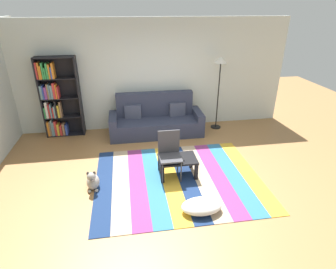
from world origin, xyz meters
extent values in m
plane|color=#9E7042|center=(0.00, 0.00, 0.00)|extent=(14.00, 14.00, 0.00)
cube|color=silver|center=(0.00, 2.55, 1.35)|extent=(6.80, 0.10, 2.70)
cube|color=navy|center=(-1.23, -0.07, 0.01)|extent=(0.30, 2.49, 0.01)
cube|color=tan|center=(-0.92, -0.07, 0.01)|extent=(0.30, 2.49, 0.01)
cube|color=#843370|center=(-0.62, -0.07, 0.01)|extent=(0.30, 2.49, 0.01)
cube|color=teal|center=(-0.31, -0.07, 0.01)|extent=(0.30, 2.49, 0.01)
cube|color=gold|center=(-0.01, -0.07, 0.01)|extent=(0.30, 2.49, 0.01)
cube|color=navy|center=(0.29, -0.07, 0.01)|extent=(0.30, 2.49, 0.01)
cube|color=tan|center=(0.60, -0.07, 0.01)|extent=(0.30, 2.49, 0.01)
cube|color=#843370|center=(0.90, -0.07, 0.01)|extent=(0.30, 2.49, 0.01)
cube|color=teal|center=(1.20, -0.07, 0.01)|extent=(0.30, 2.49, 0.01)
cube|color=gold|center=(1.51, -0.07, 0.01)|extent=(0.30, 2.49, 0.01)
cube|color=#2D3347|center=(-0.02, 1.95, 0.20)|extent=(1.90, 0.80, 0.40)
cube|color=#2D3347|center=(-0.02, 2.25, 0.70)|extent=(1.90, 0.20, 0.60)
cube|color=#2D3347|center=(-1.06, 1.95, 0.28)|extent=(0.18, 0.80, 0.56)
cube|color=#2D3347|center=(1.02, 1.95, 0.28)|extent=(0.18, 0.80, 0.56)
cube|color=#42475B|center=(-0.57, 2.13, 0.56)|extent=(0.42, 0.19, 0.36)
cube|color=#42475B|center=(0.53, 2.13, 0.56)|extent=(0.42, 0.19, 0.36)
cube|color=black|center=(-2.67, 2.30, 0.95)|extent=(0.04, 0.28, 1.91)
cube|color=black|center=(-1.81, 2.30, 0.95)|extent=(0.04, 0.28, 1.91)
cube|color=black|center=(-2.24, 2.43, 0.95)|extent=(0.90, 0.01, 1.91)
cube|color=black|center=(-2.24, 2.30, 0.02)|extent=(0.86, 0.28, 0.02)
cube|color=black|center=(-2.24, 2.30, 0.49)|extent=(0.86, 0.28, 0.02)
cube|color=black|center=(-2.24, 2.30, 0.95)|extent=(0.86, 0.28, 0.02)
cube|color=black|center=(-2.24, 2.30, 1.42)|extent=(0.86, 0.28, 0.02)
cube|color=black|center=(-2.24, 2.30, 1.89)|extent=(0.86, 0.28, 0.02)
cube|color=orange|center=(-2.63, 2.25, 0.21)|extent=(0.04, 0.17, 0.36)
cube|color=#8C6647|center=(-2.59, 2.28, 0.21)|extent=(0.04, 0.22, 0.37)
cube|color=#668C99|center=(-2.55, 2.27, 0.23)|extent=(0.03, 0.19, 0.41)
cube|color=#668C99|center=(-2.51, 2.28, 0.20)|extent=(0.03, 0.23, 0.35)
cube|color=red|center=(-2.46, 2.27, 0.22)|extent=(0.05, 0.19, 0.37)
cube|color=gold|center=(-2.41, 2.28, 0.17)|extent=(0.05, 0.21, 0.29)
cube|color=red|center=(-2.35, 2.28, 0.15)|extent=(0.05, 0.21, 0.25)
cube|color=#8C6647|center=(-2.28, 2.27, 0.18)|extent=(0.05, 0.19, 0.30)
cube|color=#334CB2|center=(-2.22, 2.28, 0.16)|extent=(0.05, 0.23, 0.26)
cube|color=green|center=(-2.64, 2.26, 0.63)|extent=(0.04, 0.17, 0.26)
cube|color=silver|center=(-2.59, 2.26, 0.69)|extent=(0.05, 0.18, 0.39)
cube|color=red|center=(-2.54, 2.26, 0.66)|extent=(0.03, 0.18, 0.33)
cube|color=#668C99|center=(-2.50, 2.29, 0.66)|extent=(0.03, 0.25, 0.33)
cube|color=red|center=(-2.45, 2.26, 0.62)|extent=(0.03, 0.17, 0.25)
cube|color=#668C99|center=(-2.42, 2.27, 0.64)|extent=(0.04, 0.19, 0.28)
cube|color=black|center=(-2.38, 2.28, 0.70)|extent=(0.04, 0.22, 0.41)
cube|color=gold|center=(-2.33, 2.26, 0.65)|extent=(0.04, 0.17, 0.30)
cube|color=#8C6647|center=(-2.28, 2.25, 0.69)|extent=(0.04, 0.16, 0.39)
cube|color=#668C99|center=(-2.63, 2.30, 1.12)|extent=(0.05, 0.26, 0.32)
cube|color=#334CB2|center=(-2.59, 2.26, 1.12)|extent=(0.03, 0.18, 0.32)
cube|color=purple|center=(-2.54, 2.29, 1.11)|extent=(0.05, 0.25, 0.28)
cube|color=#8C6647|center=(-2.49, 2.28, 1.14)|extent=(0.03, 0.21, 0.35)
cube|color=#668C99|center=(-2.46, 2.26, 1.14)|extent=(0.03, 0.18, 0.34)
cube|color=#668C99|center=(-2.40, 2.29, 1.12)|extent=(0.05, 0.24, 0.32)
cube|color=red|center=(-2.35, 2.28, 1.15)|extent=(0.05, 0.21, 0.37)
cube|color=orange|center=(-2.30, 2.25, 1.13)|extent=(0.03, 0.16, 0.34)
cube|color=red|center=(-2.27, 2.27, 1.10)|extent=(0.03, 0.21, 0.28)
cube|color=red|center=(-2.64, 2.26, 1.62)|extent=(0.04, 0.18, 0.37)
cube|color=orange|center=(-2.59, 2.27, 1.62)|extent=(0.03, 0.20, 0.37)
cube|color=orange|center=(-2.56, 2.25, 1.58)|extent=(0.03, 0.16, 0.29)
cube|color=green|center=(-2.51, 2.26, 1.61)|extent=(0.04, 0.17, 0.36)
cube|color=green|center=(-2.47, 2.28, 1.56)|extent=(0.03, 0.21, 0.25)
cube|color=green|center=(-2.42, 2.30, 1.61)|extent=(0.04, 0.25, 0.35)
cube|color=orange|center=(-2.37, 2.28, 1.59)|extent=(0.03, 0.22, 0.33)
cube|color=#334CB2|center=(-2.34, 2.25, 1.56)|extent=(0.03, 0.17, 0.26)
cube|color=orange|center=(-2.30, 2.27, 1.61)|extent=(0.05, 0.19, 0.35)
cube|color=black|center=(0.15, 0.08, 0.35)|extent=(0.71, 0.49, 0.04)
cube|color=black|center=(-0.16, -0.12, 0.17)|extent=(0.06, 0.06, 0.32)
cube|color=black|center=(0.46, -0.12, 0.17)|extent=(0.06, 0.06, 0.32)
cube|color=black|center=(-0.16, 0.29, 0.17)|extent=(0.06, 0.06, 0.32)
cube|color=black|center=(0.46, 0.29, 0.17)|extent=(0.06, 0.06, 0.32)
ellipsoid|color=white|center=(0.33, -1.00, 0.11)|extent=(0.64, 0.40, 0.19)
ellipsoid|color=#9E998E|center=(-1.40, -0.09, 0.13)|extent=(0.22, 0.30, 0.26)
sphere|color=#9E998E|center=(-1.40, -0.20, 0.30)|extent=(0.15, 0.15, 0.15)
ellipsoid|color=#474440|center=(-1.40, -0.26, 0.29)|extent=(0.06, 0.07, 0.05)
ellipsoid|color=#474440|center=(-1.45, -0.18, 0.36)|extent=(0.05, 0.04, 0.08)
ellipsoid|color=#474440|center=(-1.34, -0.18, 0.36)|extent=(0.05, 0.04, 0.08)
sphere|color=#9E998E|center=(-1.46, -0.23, 0.03)|extent=(0.06, 0.06, 0.06)
sphere|color=#9E998E|center=(-1.34, -0.23, 0.03)|extent=(0.06, 0.06, 0.06)
cylinder|color=black|center=(1.57, 2.13, 0.01)|extent=(0.26, 0.26, 0.02)
cylinder|color=black|center=(1.57, 2.13, 0.86)|extent=(0.03, 0.03, 1.67)
cone|color=white|center=(1.57, 2.13, 1.76)|extent=(0.32, 0.32, 0.14)
cube|color=black|center=(0.20, 0.01, 0.38)|extent=(0.11, 0.15, 0.02)
cube|color=#38383D|center=(0.00, 0.00, 0.44)|extent=(0.40, 0.40, 0.03)
cube|color=#38383D|center=(0.00, 0.18, 0.68)|extent=(0.40, 0.03, 0.44)
cylinder|color=#38383D|center=(-0.17, -0.17, 0.21)|extent=(0.02, 0.02, 0.42)
cylinder|color=#38383D|center=(0.17, -0.17, 0.21)|extent=(0.02, 0.02, 0.42)
cylinder|color=#38383D|center=(-0.17, 0.17, 0.21)|extent=(0.02, 0.02, 0.42)
cylinder|color=#38383D|center=(0.17, 0.17, 0.21)|extent=(0.02, 0.02, 0.42)
camera|label=1|loc=(-0.73, -4.29, 2.97)|focal=29.55mm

